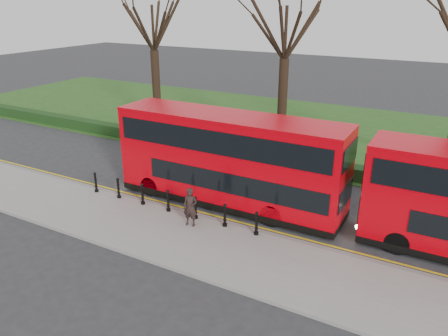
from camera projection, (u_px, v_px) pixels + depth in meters
The scene contains 12 objects.
ground at pixel (167, 198), 21.75m from camera, with size 120.00×120.00×0.00m, color #28282B.
pavement at pixel (127, 222), 19.28m from camera, with size 60.00×4.00×0.15m, color gray.
kerb at pixel (155, 204), 20.91m from camera, with size 60.00×0.25×0.16m, color slate.
grass_verge at pixel (280, 125), 33.98m from camera, with size 60.00×18.00×0.06m, color #244918.
hedge at pixel (231, 151), 27.15m from camera, with size 60.00×0.90×0.80m, color black.
yellow_line_outer at pixel (159, 203), 21.18m from camera, with size 60.00×0.10×0.01m, color yellow.
yellow_line_inner at pixel (161, 202), 21.34m from camera, with size 60.00×0.10×0.01m, color yellow.
tree_left at pixel (153, 23), 30.71m from camera, with size 6.75×6.75×10.55m.
tree_mid at pixel (286, 27), 26.21m from camera, with size 6.78×6.78×10.59m.
bollard_row at pixel (168, 201), 19.94m from camera, with size 9.05×0.15×1.00m.
bus_lead at pixel (229, 161), 20.41m from camera, with size 11.02×2.53×4.38m.
pedestrian at pixel (190, 207), 18.55m from camera, with size 0.63×0.41×1.72m, color black.
Camera 1 is at (11.99, -15.90, 9.32)m, focal length 35.00 mm.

